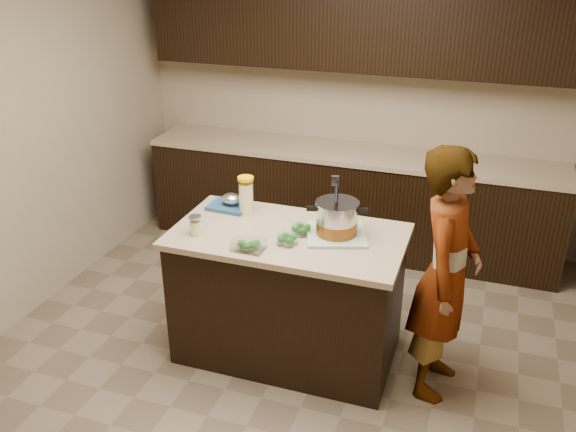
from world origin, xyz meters
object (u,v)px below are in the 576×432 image
(island, at_px, (288,294))
(person, at_px, (446,275))
(stock_pot, at_px, (337,220))
(lemonade_pitcher, at_px, (246,197))

(island, height_order, person, person)
(stock_pot, bearing_deg, lemonade_pitcher, 154.91)
(island, xyz_separation_m, stock_pot, (0.29, 0.06, 0.56))
(stock_pot, bearing_deg, person, -19.50)
(island, relative_size, lemonade_pitcher, 5.69)
(island, bearing_deg, person, -0.51)
(lemonade_pitcher, distance_m, person, 1.38)
(island, relative_size, person, 0.92)
(stock_pot, xyz_separation_m, person, (0.69, -0.07, -0.22))
(lemonade_pitcher, relative_size, person, 0.16)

